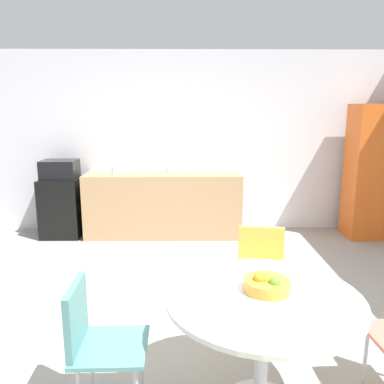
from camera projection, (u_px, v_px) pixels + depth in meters
name	position (u px, v px, depth m)	size (l,w,h in m)	color
ground_plane	(189.00, 339.00, 3.14)	(6.00, 6.00, 0.00)	#9E998E
wall_back	(187.00, 143.00, 5.80)	(6.00, 0.10, 2.60)	silver
counter_block	(163.00, 204.00, 5.63)	(2.18, 0.60, 0.90)	tan
mini_fridge	(62.00, 207.00, 5.62)	(0.54, 0.54, 0.83)	black
microwave	(60.00, 169.00, 5.50)	(0.48, 0.38, 0.26)	black
locker_cabinet	(371.00, 172.00, 5.47)	(0.60, 0.50, 1.85)	orange
round_table	(263.00, 317.00, 2.29)	(1.13, 1.13, 0.75)	silver
chair_yellow	(261.00, 266.00, 3.26)	(0.49, 0.49, 0.83)	silver
chair_teal	(93.00, 334.00, 2.28)	(0.43, 0.43, 0.83)	silver
fruit_bowl	(267.00, 284.00, 2.31)	(0.28, 0.28, 0.11)	gold
mug_white	(169.00, 169.00, 5.59)	(0.13, 0.08, 0.09)	white
mug_green	(115.00, 171.00, 5.44)	(0.13, 0.08, 0.09)	white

